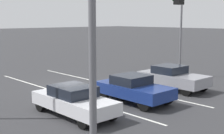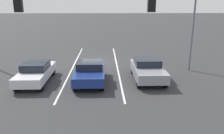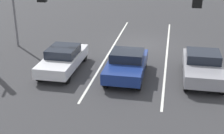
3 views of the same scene
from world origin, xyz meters
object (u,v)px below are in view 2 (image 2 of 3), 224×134
Objects in this scene: traffic_signal_gantry at (27,15)px; street_lamp_left_shoulder at (192,4)px; car_navy_midlane_front at (90,72)px; car_gray_leftlane_front at (148,69)px; car_silver_rightlane_front at (36,72)px.

street_lamp_left_shoulder reaches higher than traffic_signal_gantry.
traffic_signal_gantry is at bearing 63.26° from car_navy_midlane_front.
car_gray_leftlane_front is at bearing 30.86° from street_lamp_left_shoulder.
car_silver_rightlane_front is 0.34× the size of traffic_signal_gantry.
car_navy_midlane_front is 6.27m from traffic_signal_gantry.
car_navy_midlane_front is 8.95m from street_lamp_left_shoulder.
traffic_signal_gantry is at bearing 106.66° from car_silver_rightlane_front.
traffic_signal_gantry is at bearing 38.28° from car_gray_leftlane_front.
traffic_signal_gantry is 11.88m from street_lamp_left_shoulder.
car_gray_leftlane_front is 5.93m from street_lamp_left_shoulder.
car_silver_rightlane_front is at bearing -73.34° from traffic_signal_gantry.
car_silver_rightlane_front is (7.52, 0.23, -0.04)m from car_gray_leftlane_front.
traffic_signal_gantry is 1.45× the size of street_lamp_left_shoulder.
car_silver_rightlane_front is at bearing 1.79° from car_gray_leftlane_front.
car_gray_leftlane_front is 1.03× the size of car_navy_midlane_front.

